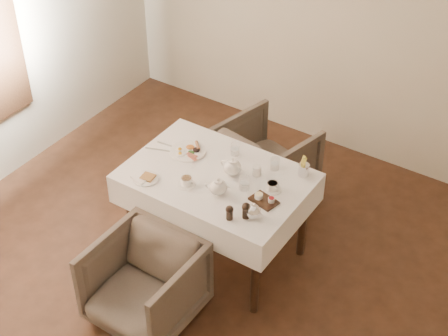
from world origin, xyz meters
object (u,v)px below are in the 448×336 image
at_px(armchair_far, 265,160).
at_px(teapot_centre, 232,166).
at_px(armchair_near, 145,284).
at_px(breakfast_plate, 188,151).
at_px(table, 217,188).

relative_size(armchair_far, teapot_centre, 4.07).
distance_m(armchair_near, teapot_centre, 1.01).
height_order(armchair_far, breakfast_plate, breakfast_plate).
bearing_deg(armchair_far, table, 109.04).
distance_m(table, armchair_near, 0.85).
bearing_deg(table, teapot_centre, 39.47).
bearing_deg(armchair_near, armchair_far, 91.31).
xyz_separation_m(armchair_near, armchair_far, (-0.02, 1.63, 0.01)).
distance_m(armchair_far, teapot_centre, 0.93).
relative_size(armchair_near, breakfast_plate, 2.57).
distance_m(table, breakfast_plate, 0.37).
relative_size(table, breakfast_plate, 4.80).
height_order(breakfast_plate, teapot_centre, teapot_centre).
bearing_deg(armchair_near, table, 86.19).
height_order(table, armchair_near, table).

